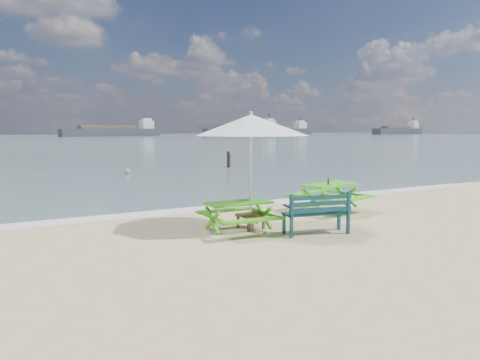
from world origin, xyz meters
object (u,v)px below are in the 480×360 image
side_table (251,221)px  beer_bottle (328,182)px  park_bench (316,221)px  swimmer (127,184)px  picnic_table_left (239,218)px  patio_umbrella (251,125)px  picnic_table_right (330,198)px

side_table → beer_bottle: beer_bottle is taller
park_bench → swimmer: size_ratio=0.97×
beer_bottle → swimmer: bearing=97.7°
picnic_table_left → beer_bottle: (3.35, 0.87, 0.55)m
patio_umbrella → side_table: bearing=45.0°
side_table → swimmer: size_ratio=0.37×
park_bench → beer_bottle: size_ratio=6.70×
park_bench → side_table: size_ratio=2.63×
park_bench → beer_bottle: 2.69m
picnic_table_right → swimmer: size_ratio=1.39×
park_bench → patio_umbrella: (-1.02, 1.18, 2.16)m
beer_bottle → swimmer: 13.83m
picnic_table_right → side_table: size_ratio=3.75×
beer_bottle → swimmer: beer_bottle is taller
picnic_table_right → beer_bottle: beer_bottle is taller
picnic_table_left → side_table: size_ratio=2.91×
swimmer → beer_bottle: bearing=-82.3°
picnic_table_right → swimmer: (-2.04, 13.48, -0.89)m
picnic_table_left → swimmer: (1.51, 14.51, -0.84)m
picnic_table_right → picnic_table_left: bearing=-163.8°
picnic_table_right → side_table: picnic_table_right is taller
picnic_table_right → patio_umbrella: (-3.09, -0.80, 2.06)m
side_table → beer_bottle: 3.05m
park_bench → swimmer: bearing=89.9°
park_bench → picnic_table_left: bearing=147.1°
patio_umbrella → swimmer: size_ratio=1.85×
picnic_table_right → patio_umbrella: patio_umbrella is taller
swimmer → patio_umbrella: bearing=-94.2°
picnic_table_right → beer_bottle: bearing=-142.1°
side_table → beer_bottle: size_ratio=2.55×
picnic_table_right → side_table: bearing=-165.4°
picnic_table_left → park_bench: (1.47, -0.95, -0.06)m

